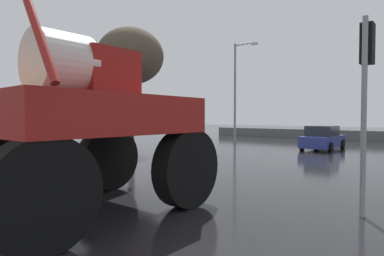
{
  "coord_description": "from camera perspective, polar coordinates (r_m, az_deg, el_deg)",
  "views": [
    {
      "loc": [
        6.08,
        1.97,
        2.04
      ],
      "look_at": [
        -0.35,
        9.72,
        1.72
      ],
      "focal_mm": 30.17,
      "sensor_mm": 36.0,
      "label": 1
    }
  ],
  "objects": [
    {
      "name": "traffic_signal_near_right",
      "position": [
        7.65,
        28.43,
        8.71
      ],
      "size": [
        0.24,
        0.54,
        4.09
      ],
      "color": "gray",
      "rests_on": "ground"
    },
    {
      "name": "oversize_sprayer",
      "position": [
        7.31,
        -18.45,
        0.75
      ],
      "size": [
        4.22,
        5.09,
        4.7
      ],
      "rotation": [
        0.0,
        0.0,
        1.57
      ],
      "color": "black",
      "rests_on": "ground"
    },
    {
      "name": "sedan_ahead",
      "position": [
        22.22,
        22.09,
        -1.71
      ],
      "size": [
        1.92,
        4.12,
        1.52
      ],
      "rotation": [
        0.0,
        0.0,
        1.58
      ],
      "color": "navy",
      "rests_on": "ground"
    },
    {
      "name": "traffic_signal_near_left",
      "position": [
        13.7,
        -17.41,
        3.27
      ],
      "size": [
        0.24,
        0.54,
        3.3
      ],
      "color": "gray",
      "rests_on": "ground"
    },
    {
      "name": "roadside_barrier",
      "position": [
        31.46,
        28.48,
        -1.27
      ],
      "size": [
        30.71,
        0.24,
        0.9
      ],
      "primitive_type": "cube",
      "color": "#59595B",
      "rests_on": "ground"
    },
    {
      "name": "bare_tree_left",
      "position": [
        21.12,
        -10.83,
        12.24
      ],
      "size": [
        4.18,
        4.18,
        7.68
      ],
      "color": "#473828",
      "rests_on": "ground"
    },
    {
      "name": "streetlight_far_left",
      "position": [
        26.31,
        7.91,
        7.1
      ],
      "size": [
        2.08,
        0.24,
        7.97
      ],
      "color": "gray",
      "rests_on": "ground"
    },
    {
      "name": "ground_plane",
      "position": [
        17.27,
        18.84,
        -5.04
      ],
      "size": [
        120.0,
        120.0,
        0.0
      ],
      "primitive_type": "plane",
      "color": "black"
    }
  ]
}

